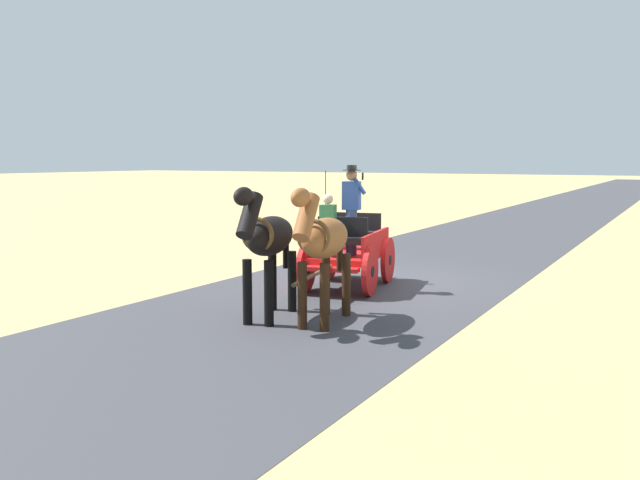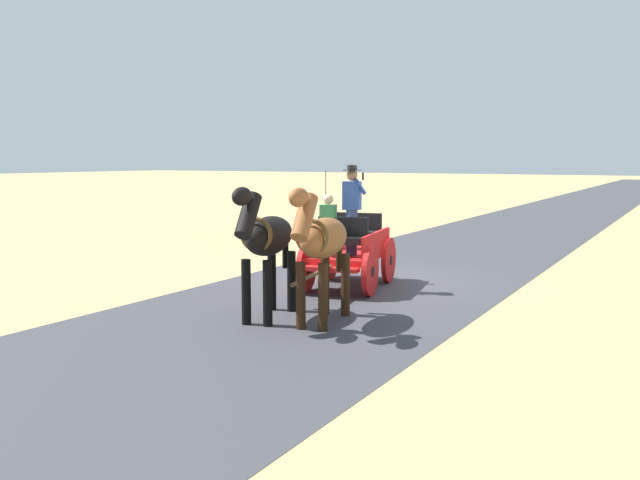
% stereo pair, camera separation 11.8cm
% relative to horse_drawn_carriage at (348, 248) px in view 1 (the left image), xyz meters
% --- Properties ---
extents(ground_plane, '(200.00, 200.00, 0.00)m').
position_rel_horse_drawn_carriage_xyz_m(ground_plane, '(-0.18, -0.95, -0.82)').
color(ground_plane, tan).
extents(road_surface, '(5.82, 160.00, 0.01)m').
position_rel_horse_drawn_carriage_xyz_m(road_surface, '(-0.18, -0.95, -0.81)').
color(road_surface, '#38383D').
rests_on(road_surface, ground).
extents(horse_drawn_carriage, '(1.84, 4.51, 2.50)m').
position_rel_horse_drawn_carriage_xyz_m(horse_drawn_carriage, '(0.00, 0.00, 0.00)').
color(horse_drawn_carriage, red).
rests_on(horse_drawn_carriage, ground).
extents(horse_near_side, '(0.80, 2.15, 2.21)m').
position_rel_horse_drawn_carriage_xyz_m(horse_near_side, '(-1.02, 2.89, 0.51)').
color(horse_near_side, brown).
rests_on(horse_near_side, ground).
extents(horse_off_side, '(0.87, 2.15, 2.21)m').
position_rel_horse_drawn_carriage_xyz_m(horse_off_side, '(-0.10, 3.06, 0.51)').
color(horse_off_side, black).
rests_on(horse_off_side, ground).
extents(traffic_cone, '(0.32, 0.32, 0.50)m').
position_rel_horse_drawn_carriage_xyz_m(traffic_cone, '(2.40, -3.83, -0.57)').
color(traffic_cone, orange).
rests_on(traffic_cone, ground).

